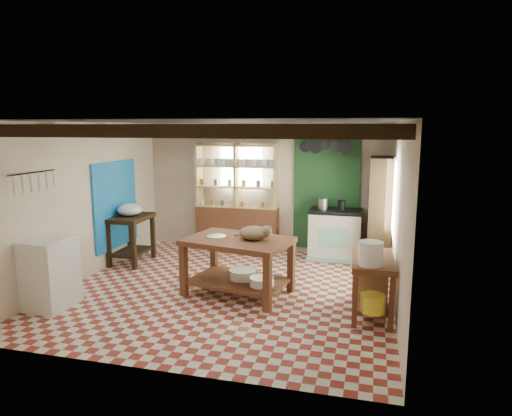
% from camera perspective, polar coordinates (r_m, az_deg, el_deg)
% --- Properties ---
extents(floor, '(5.00, 5.00, 0.02)m').
position_cam_1_polar(floor, '(7.31, -3.47, -10.18)').
color(floor, maroon).
rests_on(floor, ground).
extents(ceiling, '(5.00, 5.00, 0.02)m').
position_cam_1_polar(ceiling, '(6.86, -3.70, 10.73)').
color(ceiling, '#434448').
rests_on(ceiling, wall_back).
extents(wall_back, '(5.00, 0.04, 2.60)m').
position_cam_1_polar(wall_back, '(9.35, 1.16, 2.60)').
color(wall_back, beige).
rests_on(wall_back, floor).
extents(wall_front, '(5.00, 0.04, 2.60)m').
position_cam_1_polar(wall_front, '(4.71, -13.05, -5.25)').
color(wall_front, beige).
rests_on(wall_front, floor).
extents(wall_left, '(0.04, 5.00, 2.60)m').
position_cam_1_polar(wall_left, '(8.09, -20.68, 0.76)').
color(wall_left, beige).
rests_on(wall_left, floor).
extents(wall_right, '(0.04, 5.00, 2.60)m').
position_cam_1_polar(wall_right, '(6.64, 17.40, -0.98)').
color(wall_right, beige).
rests_on(wall_right, floor).
extents(ceiling_beams, '(5.00, 3.80, 0.15)m').
position_cam_1_polar(ceiling_beams, '(6.86, -3.69, 9.73)').
color(ceiling_beams, black).
rests_on(ceiling_beams, ceiling).
extents(blue_wall_patch, '(0.04, 1.40, 1.60)m').
position_cam_1_polar(blue_wall_patch, '(8.84, -17.11, 0.41)').
color(blue_wall_patch, blue).
rests_on(blue_wall_patch, wall_left).
extents(green_wall_patch, '(1.30, 0.04, 2.30)m').
position_cam_1_polar(green_wall_patch, '(9.12, 8.79, 1.98)').
color(green_wall_patch, '#1D4A23').
rests_on(green_wall_patch, wall_back).
extents(window_back, '(0.90, 0.02, 0.80)m').
position_cam_1_polar(window_back, '(9.41, -1.83, 5.10)').
color(window_back, silver).
rests_on(window_back, wall_back).
extents(window_right, '(0.02, 1.30, 1.20)m').
position_cam_1_polar(window_right, '(7.61, 16.94, 1.18)').
color(window_right, silver).
rests_on(window_right, wall_right).
extents(utensil_rail, '(0.06, 0.90, 0.28)m').
position_cam_1_polar(utensil_rail, '(7.05, -26.10, 3.02)').
color(utensil_rail, black).
rests_on(utensil_rail, wall_left).
extents(pot_rack, '(0.86, 0.12, 0.36)m').
position_cam_1_polar(pot_rack, '(8.62, 8.67, 7.73)').
color(pot_rack, black).
rests_on(pot_rack, ceiling).
extents(shelving_unit, '(1.70, 0.34, 2.20)m').
position_cam_1_polar(shelving_unit, '(9.33, -2.40, 1.35)').
color(shelving_unit, '#DABA7E').
rests_on(shelving_unit, floor).
extents(tall_rack, '(0.40, 0.86, 2.00)m').
position_cam_1_polar(tall_rack, '(8.46, 15.24, -0.62)').
color(tall_rack, black).
rests_on(tall_rack, floor).
extents(work_table, '(1.70, 1.31, 0.86)m').
position_cam_1_polar(work_table, '(6.99, -2.26, -7.30)').
color(work_table, brown).
rests_on(work_table, floor).
extents(stove, '(0.99, 0.67, 0.97)m').
position_cam_1_polar(stove, '(8.93, 9.89, -3.24)').
color(stove, silver).
rests_on(stove, floor).
extents(prep_table, '(0.63, 0.90, 0.90)m').
position_cam_1_polar(prep_table, '(8.86, -15.31, -3.79)').
color(prep_table, black).
rests_on(prep_table, floor).
extents(white_cabinet, '(0.57, 0.68, 0.99)m').
position_cam_1_polar(white_cabinet, '(7.10, -24.36, -7.42)').
color(white_cabinet, white).
rests_on(white_cabinet, floor).
extents(right_counter, '(0.60, 1.13, 0.79)m').
position_cam_1_polar(right_counter, '(6.47, 14.28, -9.41)').
color(right_counter, brown).
rests_on(right_counter, floor).
extents(cat, '(0.47, 0.36, 0.21)m').
position_cam_1_polar(cat, '(6.78, -0.23, -3.15)').
color(cat, '#968057').
rests_on(cat, work_table).
extents(steel_tray, '(0.36, 0.36, 0.02)m').
position_cam_1_polar(steel_tray, '(7.00, -5.01, -3.56)').
color(steel_tray, '#A3A3AB').
rests_on(steel_tray, work_table).
extents(basin_large, '(0.49, 0.49, 0.14)m').
position_cam_1_polar(basin_large, '(7.05, -1.70, -8.26)').
color(basin_large, white).
rests_on(basin_large, work_table).
extents(basin_small, '(0.42, 0.42, 0.12)m').
position_cam_1_polar(basin_small, '(6.76, 0.74, -9.18)').
color(basin_small, white).
rests_on(basin_small, work_table).
extents(kettle_left, '(0.18, 0.18, 0.21)m').
position_cam_1_polar(kettle_left, '(8.84, 8.39, 0.55)').
color(kettle_left, '#A3A3AB').
rests_on(kettle_left, stove).
extents(kettle_right, '(0.15, 0.15, 0.18)m').
position_cam_1_polar(kettle_right, '(8.81, 10.65, 0.37)').
color(kettle_right, black).
rests_on(kettle_right, stove).
extents(enamel_bowl, '(0.47, 0.47, 0.23)m').
position_cam_1_polar(enamel_bowl, '(8.74, -15.48, -0.20)').
color(enamel_bowl, white).
rests_on(enamel_bowl, prep_table).
extents(white_bucket, '(0.32, 0.32, 0.31)m').
position_cam_1_polar(white_bucket, '(5.97, 14.14, -5.54)').
color(white_bucket, white).
rests_on(white_bucket, right_counter).
extents(wicker_basket, '(0.45, 0.37, 0.31)m').
position_cam_1_polar(wicker_basket, '(6.77, 14.17, -8.84)').
color(wicker_basket, '#AB7B45').
rests_on(wicker_basket, right_counter).
extents(yellow_tub, '(0.32, 0.32, 0.23)m').
position_cam_1_polar(yellow_tub, '(6.08, 14.40, -11.46)').
color(yellow_tub, gold).
rests_on(yellow_tub, right_counter).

